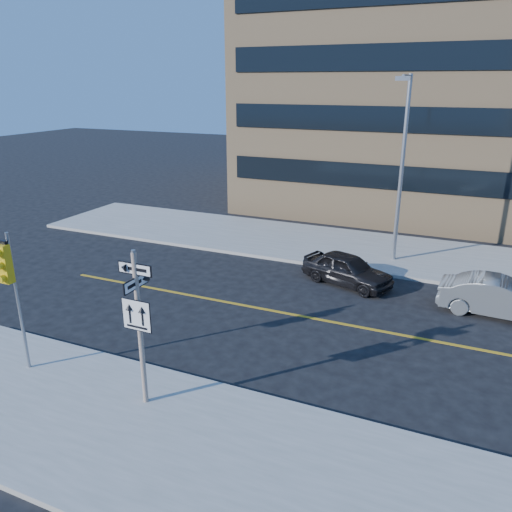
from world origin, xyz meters
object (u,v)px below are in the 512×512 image
at_px(sign_pole, 139,320).
at_px(traffic_signal, 8,275).
at_px(parked_car_a, 347,269).
at_px(streetlight_a, 402,159).
at_px(parked_car_b, 500,298).

height_order(sign_pole, traffic_signal, sign_pole).
xyz_separation_m(parked_car_a, streetlight_a, (1.32, 3.18, 4.11)).
xyz_separation_m(sign_pole, parked_car_a, (2.68, 10.09, -1.79)).
bearing_deg(parked_car_a, traffic_signal, 166.01).
relative_size(sign_pole, parked_car_b, 0.99).
relative_size(sign_pole, streetlight_a, 0.51).
height_order(traffic_signal, parked_car_a, traffic_signal).
bearing_deg(sign_pole, parked_car_a, 75.11).
relative_size(traffic_signal, parked_car_a, 1.05).
distance_m(sign_pole, streetlight_a, 14.05).
distance_m(parked_car_a, parked_car_b, 5.66).
height_order(parked_car_b, streetlight_a, streetlight_a).
bearing_deg(sign_pole, parked_car_b, 48.54).
distance_m(sign_pole, parked_car_b, 12.66).
bearing_deg(streetlight_a, parked_car_a, -112.47).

